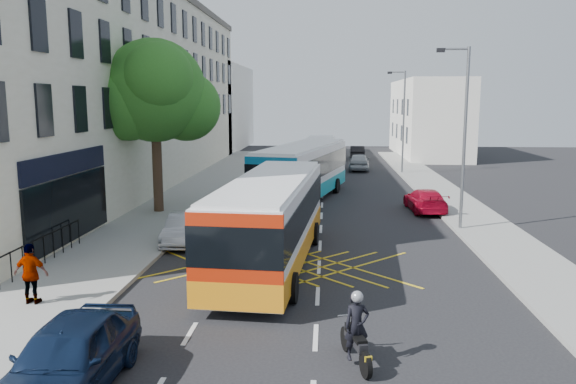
% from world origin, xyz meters
% --- Properties ---
extents(ground, '(120.00, 120.00, 0.00)m').
position_xyz_m(ground, '(0.00, 0.00, 0.00)').
color(ground, black).
rests_on(ground, ground).
extents(pavement_left, '(5.00, 70.00, 0.15)m').
position_xyz_m(pavement_left, '(-8.50, 15.00, 0.07)').
color(pavement_left, gray).
rests_on(pavement_left, ground).
extents(pavement_right, '(3.00, 70.00, 0.15)m').
position_xyz_m(pavement_right, '(7.50, 15.00, 0.07)').
color(pavement_right, gray).
rests_on(pavement_right, ground).
extents(terrace_main, '(8.30, 45.00, 13.50)m').
position_xyz_m(terrace_main, '(-14.00, 24.49, 6.76)').
color(terrace_main, beige).
rests_on(terrace_main, ground).
extents(terrace_far, '(8.00, 20.00, 10.00)m').
position_xyz_m(terrace_far, '(-14.00, 55.00, 5.00)').
color(terrace_far, silver).
rests_on(terrace_far, ground).
extents(building_right, '(6.00, 18.00, 8.00)m').
position_xyz_m(building_right, '(11.00, 48.00, 4.00)').
color(building_right, silver).
rests_on(building_right, ground).
extents(street_tree, '(6.30, 5.70, 8.80)m').
position_xyz_m(street_tree, '(-8.51, 14.97, 6.29)').
color(street_tree, '#382619').
rests_on(street_tree, pavement_left).
extents(lamp_near, '(1.45, 0.15, 8.00)m').
position_xyz_m(lamp_near, '(6.20, 12.00, 4.62)').
color(lamp_near, slate).
rests_on(lamp_near, pavement_right).
extents(lamp_far, '(1.45, 0.15, 8.00)m').
position_xyz_m(lamp_far, '(6.20, 32.00, 4.62)').
color(lamp_far, slate).
rests_on(lamp_far, pavement_right).
extents(railings, '(0.08, 5.60, 1.14)m').
position_xyz_m(railings, '(-9.70, 5.30, 0.72)').
color(railings, black).
rests_on(railings, pavement_left).
extents(bus_near, '(3.42, 11.41, 3.16)m').
position_xyz_m(bus_near, '(-1.73, 6.21, 1.67)').
color(bus_near, silver).
rests_on(bus_near, ground).
extents(bus_mid, '(5.35, 12.03, 3.30)m').
position_xyz_m(bus_mid, '(-1.16, 19.42, 1.74)').
color(bus_mid, silver).
rests_on(bus_mid, ground).
extents(bus_far, '(2.85, 10.15, 2.83)m').
position_xyz_m(bus_far, '(-0.42, 31.10, 1.49)').
color(bus_far, silver).
rests_on(bus_far, ground).
extents(motorbike, '(0.74, 1.89, 1.72)m').
position_xyz_m(motorbike, '(0.92, -1.37, 0.81)').
color(motorbike, black).
rests_on(motorbike, ground).
extents(parked_car_blue, '(1.81, 4.50, 1.53)m').
position_xyz_m(parked_car_blue, '(-4.90, -3.05, 0.77)').
color(parked_car_blue, '#0D1B35').
rests_on(parked_car_blue, ground).
extents(parked_car_silver, '(1.47, 3.81, 1.24)m').
position_xyz_m(parked_car_silver, '(-5.60, 9.03, 0.62)').
color(parked_car_silver, '#A1A3A9').
rests_on(parked_car_silver, ground).
extents(red_hatchback, '(1.95, 4.29, 1.22)m').
position_xyz_m(red_hatchback, '(5.50, 16.57, 0.61)').
color(red_hatchback, '#AB0722').
rests_on(red_hatchback, ground).
extents(distant_car_grey, '(2.06, 4.32, 1.19)m').
position_xyz_m(distant_car_grey, '(0.51, 39.09, 0.59)').
color(distant_car_grey, '#3E4146').
rests_on(distant_car_grey, ground).
extents(distant_car_silver, '(1.95, 4.33, 1.44)m').
position_xyz_m(distant_car_silver, '(2.98, 34.31, 0.72)').
color(distant_car_silver, '#A7ABAF').
rests_on(distant_car_silver, ground).
extents(distant_car_dark, '(1.47, 4.02, 1.32)m').
position_xyz_m(distant_car_dark, '(3.34, 43.92, 0.66)').
color(distant_car_dark, black).
rests_on(distant_car_dark, ground).
extents(pedestrian_far, '(1.05, 0.50, 1.74)m').
position_xyz_m(pedestrian_far, '(-8.06, 1.43, 1.02)').
color(pedestrian_far, gray).
rests_on(pedestrian_far, pavement_left).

